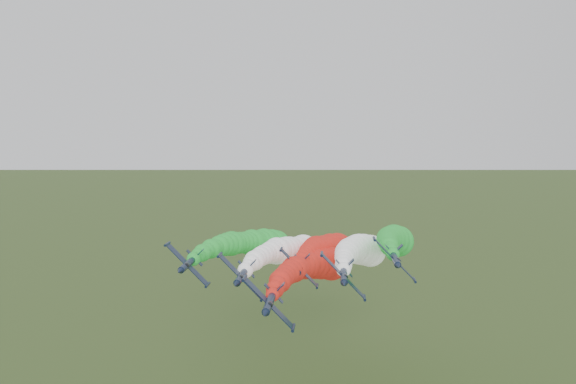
% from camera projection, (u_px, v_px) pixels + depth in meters
% --- Properties ---
extents(jet_lead, '(16.24, 75.26, 17.86)m').
position_uv_depth(jet_lead, '(316.00, 265.00, 127.84)').
color(jet_lead, '#111C33').
rests_on(jet_lead, ground).
extents(jet_inner_left, '(15.73, 74.75, 17.34)m').
position_uv_depth(jet_inner_left, '(293.00, 251.00, 139.19)').
color(jet_inner_left, '#111C33').
rests_on(jet_inner_left, ground).
extents(jet_inner_right, '(16.41, 75.43, 18.02)m').
position_uv_depth(jet_inner_right, '(360.00, 250.00, 138.54)').
color(jet_inner_right, '#111C33').
rests_on(jet_inner_right, ground).
extents(jet_outer_left, '(16.25, 75.27, 17.87)m').
position_uv_depth(jet_outer_left, '(257.00, 244.00, 145.49)').
color(jet_outer_left, '#111C33').
rests_on(jet_outer_left, ground).
extents(jet_outer_right, '(15.75, 74.77, 17.36)m').
position_uv_depth(jet_outer_right, '(394.00, 240.00, 144.68)').
color(jet_outer_right, '#111C33').
rests_on(jet_outer_right, ground).
extents(jet_trail, '(16.27, 75.29, 17.89)m').
position_uv_depth(jet_trail, '(329.00, 248.00, 156.40)').
color(jet_trail, '#111C33').
rests_on(jet_trail, ground).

